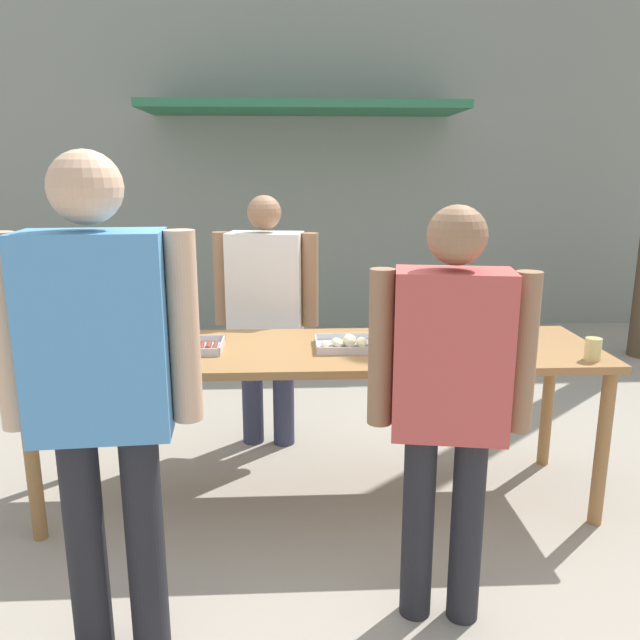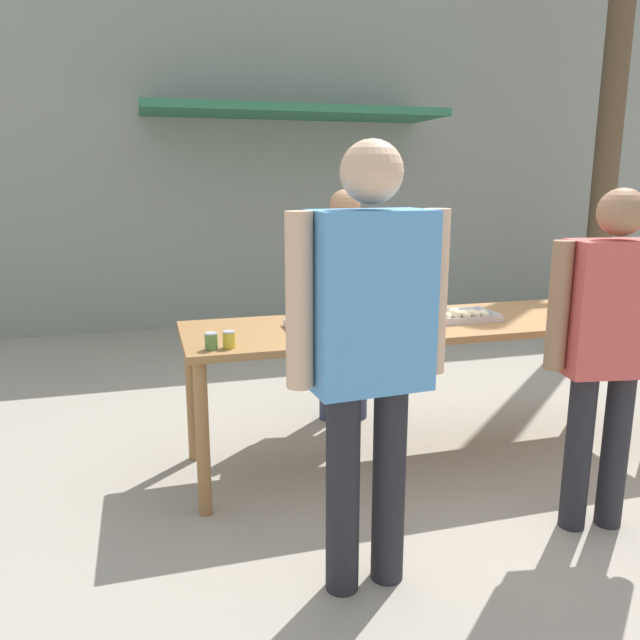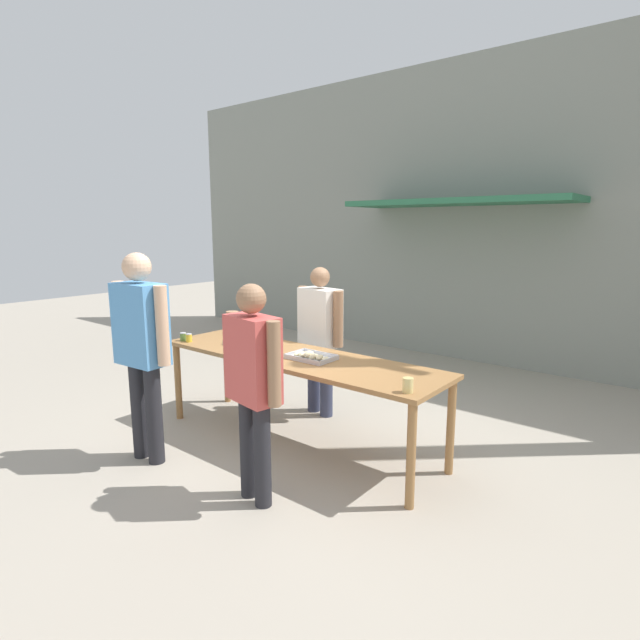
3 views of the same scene
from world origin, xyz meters
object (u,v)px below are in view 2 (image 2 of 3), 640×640
(condiment_jar_ketchup, at_px, (229,340))
(food_tray_sausages, at_px, (320,326))
(condiment_jar_mustard, at_px, (211,341))
(person_customer_holding_hotdog, at_px, (369,336))
(utility_pole, at_px, (621,13))
(food_tray_buns, at_px, (460,316))
(person_customer_with_cup, at_px, (609,335))
(person_server_behind_table, at_px, (344,288))

(condiment_jar_ketchup, bearing_deg, food_tray_sausages, 26.55)
(condiment_jar_mustard, distance_m, person_customer_holding_hotdog, 0.99)
(food_tray_sausages, xyz_separation_m, condiment_jar_ketchup, (-0.55, -0.28, 0.03))
(person_customer_holding_hotdog, distance_m, utility_pole, 5.99)
(food_tray_buns, distance_m, condiment_jar_ketchup, 1.47)
(food_tray_sausages, height_order, utility_pole, utility_pole)
(person_customer_holding_hotdog, bearing_deg, utility_pole, -142.44)
(food_tray_buns, relative_size, person_customer_with_cup, 0.25)
(utility_pole, bearing_deg, food_tray_buns, -140.26)
(condiment_jar_ketchup, relative_size, utility_pole, 0.01)
(person_server_behind_table, bearing_deg, condiment_jar_mustard, -125.76)
(food_tray_sausages, xyz_separation_m, condiment_jar_mustard, (-0.64, -0.28, 0.03))
(person_customer_holding_hotdog, relative_size, person_customer_with_cup, 1.11)
(condiment_jar_mustard, bearing_deg, condiment_jar_ketchup, 4.40)
(condiment_jar_mustard, xyz_separation_m, person_server_behind_table, (1.03, 1.03, 0.05))
(person_server_behind_table, xyz_separation_m, utility_pole, (3.62, 1.85, 2.44))
(condiment_jar_mustard, distance_m, person_server_behind_table, 1.46)
(condiment_jar_ketchup, bearing_deg, utility_pole, 32.19)
(person_server_behind_table, height_order, person_customer_with_cup, person_customer_with_cup)
(food_tray_sausages, relative_size, person_server_behind_table, 0.23)
(food_tray_buns, height_order, condiment_jar_mustard, condiment_jar_mustard)
(condiment_jar_ketchup, bearing_deg, person_customer_with_cup, -22.17)
(food_tray_buns, distance_m, condiment_jar_mustard, 1.56)
(food_tray_buns, bearing_deg, person_server_behind_table, 123.75)
(condiment_jar_mustard, height_order, person_server_behind_table, person_server_behind_table)
(person_server_behind_table, bearing_deg, food_tray_buns, -46.94)
(food_tray_sausages, xyz_separation_m, food_tray_buns, (0.89, 0.00, 0.01))
(person_customer_holding_hotdog, relative_size, utility_pole, 0.28)
(condiment_jar_mustard, relative_size, condiment_jar_ketchup, 1.00)
(condiment_jar_mustard, height_order, person_customer_with_cup, person_customer_with_cup)
(food_tray_buns, distance_m, utility_pole, 4.77)
(food_tray_sausages, relative_size, person_customer_holding_hotdog, 0.20)
(food_tray_buns, relative_size, condiment_jar_ketchup, 4.82)
(person_server_behind_table, bearing_deg, person_customer_holding_hotdog, -95.81)
(utility_pole, bearing_deg, condiment_jar_ketchup, -147.81)
(food_tray_sausages, bearing_deg, condiment_jar_ketchup, -153.45)
(person_server_behind_table, distance_m, utility_pole, 4.74)
(person_customer_holding_hotdog, height_order, utility_pole, utility_pole)
(person_server_behind_table, bearing_deg, food_tray_sausages, -108.24)
(condiment_jar_mustard, distance_m, person_customer_with_cup, 1.91)
(person_server_behind_table, height_order, person_customer_holding_hotdog, person_customer_holding_hotdog)
(person_customer_with_cup, height_order, utility_pole, utility_pole)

